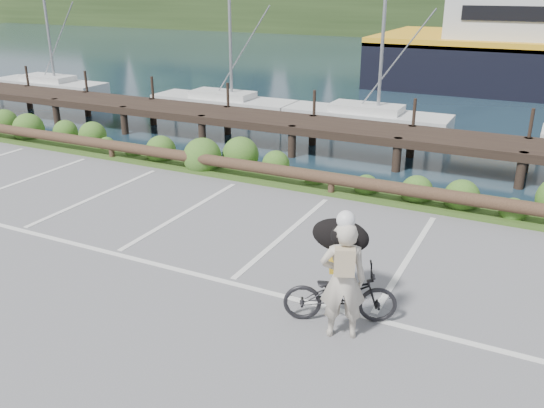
% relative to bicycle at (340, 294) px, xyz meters
% --- Properties ---
extents(ground, '(72.00, 72.00, 0.00)m').
position_rel_bicycle_xyz_m(ground, '(-2.16, 0.66, -0.46)').
color(ground, slate).
extents(harbor_backdrop, '(170.00, 160.00, 30.00)m').
position_rel_bicycle_xyz_m(harbor_backdrop, '(-1.76, 79.07, -0.46)').
color(harbor_backdrop, '#162936').
rests_on(harbor_backdrop, ground).
extents(vegetation_strip, '(34.00, 1.60, 0.10)m').
position_rel_bicycle_xyz_m(vegetation_strip, '(-2.16, 5.96, -0.41)').
color(vegetation_strip, '#3D5B21').
rests_on(vegetation_strip, ground).
extents(log_rail, '(32.00, 0.30, 0.60)m').
position_rel_bicycle_xyz_m(log_rail, '(-2.16, 5.26, -0.46)').
color(log_rail, '#443021').
rests_on(log_rail, ground).
extents(bicycle, '(1.86, 1.25, 0.92)m').
position_rel_bicycle_xyz_m(bicycle, '(0.00, 0.00, 0.00)').
color(bicycle, black).
rests_on(bicycle, ground).
extents(cyclist, '(0.80, 0.67, 1.85)m').
position_rel_bicycle_xyz_m(cyclist, '(0.16, -0.38, 0.47)').
color(cyclist, beige).
rests_on(cyclist, ground).
extents(dog, '(0.80, 1.05, 0.55)m').
position_rel_bicycle_xyz_m(dog, '(-0.22, 0.52, 0.74)').
color(dog, black).
rests_on(dog, bicycle).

